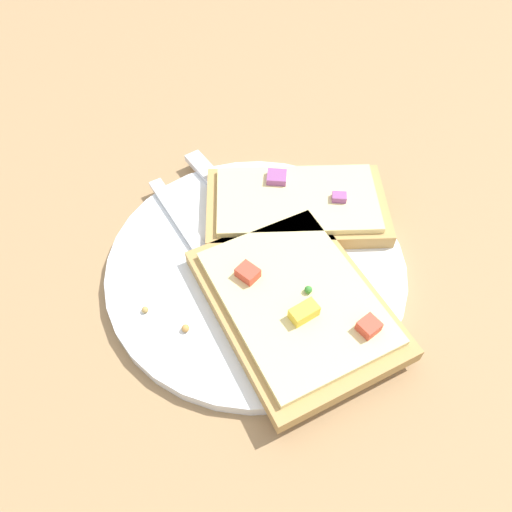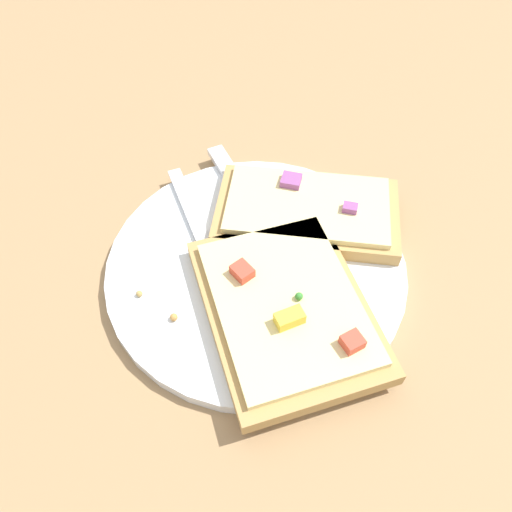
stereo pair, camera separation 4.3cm
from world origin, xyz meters
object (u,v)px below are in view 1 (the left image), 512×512
object	(u,v)px
plate	(256,267)
fork	(211,266)
knife	(236,204)
pizza_slice_corner	(297,205)
pizza_slice_main	(296,302)

from	to	relation	value
plate	fork	size ratio (longest dim) A/B	1.56
knife	pizza_slice_corner	distance (m)	0.06
knife	pizza_slice_main	world-z (taller)	pizza_slice_main
fork	pizza_slice_corner	xyz separation A→B (m)	(0.06, 0.08, 0.01)
fork	pizza_slice_corner	size ratio (longest dim) A/B	0.90
fork	pizza_slice_main	size ratio (longest dim) A/B	0.81
pizza_slice_main	pizza_slice_corner	distance (m)	0.11
plate	pizza_slice_main	world-z (taller)	pizza_slice_main
knife	pizza_slice_main	xyz separation A→B (m)	(0.08, -0.10, 0.01)
plate	pizza_slice_main	distance (m)	0.06
fork	knife	bearing A→B (deg)	134.10
plate	fork	bearing A→B (deg)	-159.40
fork	knife	size ratio (longest dim) A/B	1.04
pizza_slice_main	pizza_slice_corner	bearing A→B (deg)	-30.12
plate	fork	distance (m)	0.04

